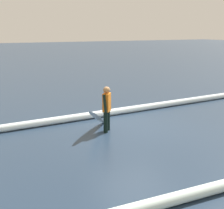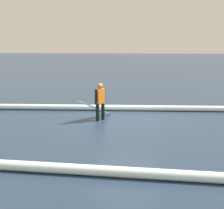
% 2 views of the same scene
% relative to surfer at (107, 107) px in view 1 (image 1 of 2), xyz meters
% --- Properties ---
extents(ground_plane, '(145.71, 145.71, 0.00)m').
position_rel_surfer_xyz_m(ground_plane, '(-1.00, 0.03, -0.83)').
color(ground_plane, '#213246').
extents(surfer, '(0.38, 0.50, 1.48)m').
position_rel_surfer_xyz_m(surfer, '(0.00, 0.00, 0.00)').
color(surfer, black).
rests_on(surfer, ground_plane).
extents(surfboard, '(1.37, 1.59, 0.93)m').
position_rel_surfer_xyz_m(surfboard, '(0.24, -0.22, -0.38)').
color(surfboard, white).
rests_on(surfboard, ground_plane).
extents(wave_crest_foreground, '(23.18, 1.14, 0.25)m').
position_rel_surfer_xyz_m(wave_crest_foreground, '(0.72, -1.60, -0.70)').
color(wave_crest_foreground, white).
rests_on(wave_crest_foreground, ground_plane).
extents(wave_crest_midground, '(22.06, 1.34, 0.25)m').
position_rel_surfer_xyz_m(wave_crest_midground, '(0.99, 4.58, -0.70)').
color(wave_crest_midground, white).
rests_on(wave_crest_midground, ground_plane).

